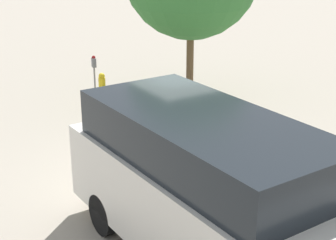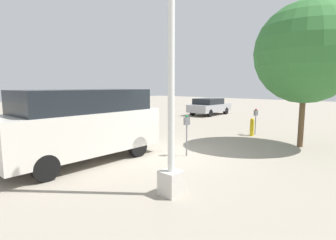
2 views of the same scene
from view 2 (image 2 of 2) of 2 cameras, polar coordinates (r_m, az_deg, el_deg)
The scene contains 8 objects.
ground_plane at distance 9.47m, azimuth 1.09°, elevation -7.34°, with size 80.00×80.00×0.00m, color gray.
parking_meter_near at distance 8.97m, azimuth 4.11°, elevation -1.29°, with size 0.22×0.15×1.43m.
parking_meter_far at distance 13.69m, azimuth 18.56°, elevation 0.93°, with size 0.22×0.15×1.30m.
lamp_post at distance 5.62m, azimuth 0.67°, elevation 1.26°, with size 0.44×0.44×5.93m.
parked_van at distance 8.73m, azimuth -18.10°, elevation -0.69°, with size 5.13×2.10×2.30m.
car_distant at distance 22.21m, azimuth 8.97°, elevation 3.01°, with size 4.23×2.00×1.38m.
street_tree at distance 11.59m, azimuth 27.82°, elevation 12.76°, with size 3.86×3.86×5.59m.
fire_hydrant at distance 13.35m, azimuth 17.81°, elevation -1.44°, with size 0.20×0.20×0.88m.
Camera 2 is at (6.85, 6.08, 2.42)m, focal length 28.00 mm.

